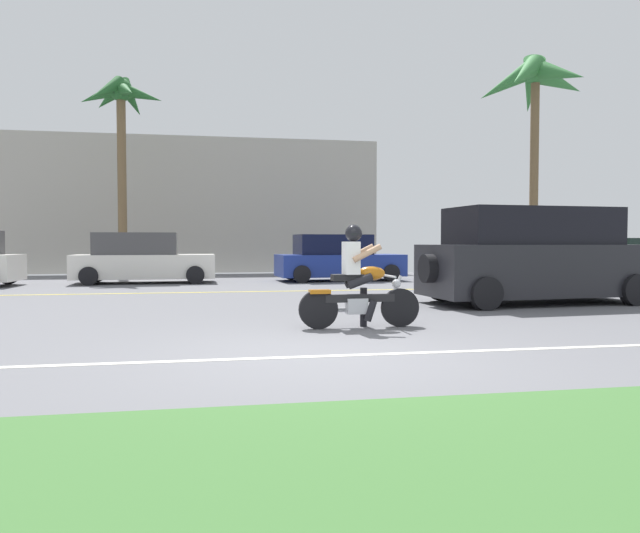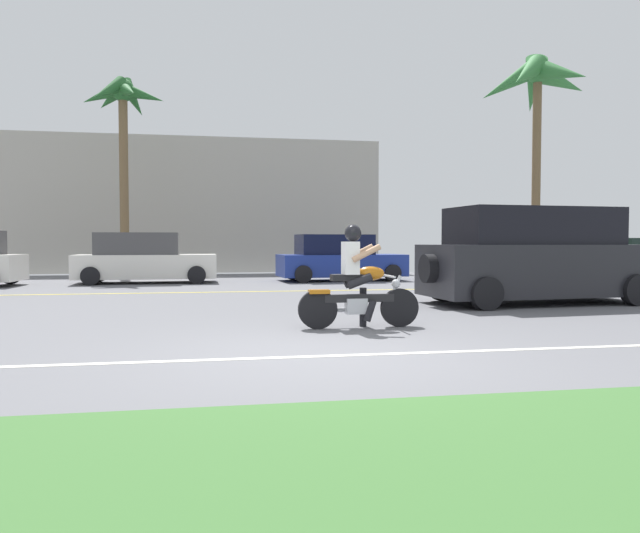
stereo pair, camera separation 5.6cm
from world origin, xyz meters
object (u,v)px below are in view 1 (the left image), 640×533
at_px(parked_car_3, 506,259).
at_px(palm_tree_0, 535,88).
at_px(motorcyclist, 359,284).
at_px(parked_car_1, 142,260).
at_px(suv_nearby, 533,257).
at_px(palm_tree_1, 120,108).
at_px(parked_car_2, 338,259).

height_order(parked_car_3, palm_tree_0, palm_tree_0).
distance_m(motorcyclist, parked_car_3, 13.60).
bearing_deg(parked_car_3, palm_tree_0, 45.47).
height_order(parked_car_1, parked_car_3, parked_car_1).
bearing_deg(suv_nearby, motorcyclist, -147.46).
xyz_separation_m(parked_car_3, palm_tree_1, (-13.39, 2.84, 5.36)).
relative_size(suv_nearby, parked_car_1, 1.14).
xyz_separation_m(suv_nearby, parked_car_3, (3.58, 8.06, -0.29)).
height_order(parked_car_3, palm_tree_1, palm_tree_1).
distance_m(parked_car_1, palm_tree_1, 6.12).
distance_m(suv_nearby, parked_car_3, 8.82).
distance_m(suv_nearby, palm_tree_1, 15.51).
relative_size(parked_car_1, parked_car_2, 1.02).
distance_m(parked_car_1, parked_car_3, 12.38).
relative_size(parked_car_1, parked_car_3, 0.98).
bearing_deg(parked_car_1, palm_tree_0, 9.96).
xyz_separation_m(parked_car_1, parked_car_2, (6.31, 0.05, -0.02)).
xyz_separation_m(suv_nearby, palm_tree_1, (-9.81, 10.90, 5.07)).
bearing_deg(parked_car_3, palm_tree_1, 168.02).
height_order(parked_car_2, parked_car_3, parked_car_2).
bearing_deg(palm_tree_0, suv_nearby, -119.88).
relative_size(palm_tree_0, palm_tree_1, 1.24).
distance_m(palm_tree_0, palm_tree_1, 15.98).
bearing_deg(parked_car_1, parked_car_3, 0.24).
distance_m(parked_car_1, palm_tree_0, 16.55).
xyz_separation_m(suv_nearby, palm_tree_0, (6.11, 10.63, 6.46)).
relative_size(motorcyclist, palm_tree_0, 0.21).
bearing_deg(parked_car_3, motorcyclist, -126.49).
relative_size(parked_car_1, palm_tree_1, 0.60).
bearing_deg(palm_tree_1, motorcyclist, -68.96).
bearing_deg(palm_tree_1, parked_car_2, -21.22).
bearing_deg(parked_car_1, parked_car_2, 0.46).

